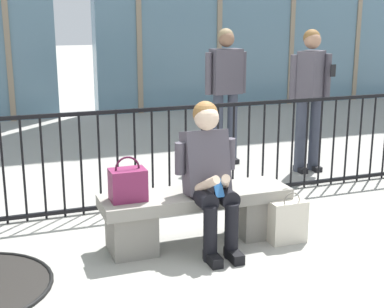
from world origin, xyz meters
TOP-DOWN VIEW (x-y plane):
  - ground_plane at (0.00, 0.00)m, footprint 60.00×60.00m
  - stone_bench at (0.00, 0.00)m, footprint 1.60×0.44m
  - seated_person_with_phone at (0.07, -0.13)m, footprint 0.52×0.66m
  - handbag_on_bench at (-0.58, -0.01)m, footprint 0.28×0.19m
  - shopping_bag at (0.73, -0.25)m, footprint 0.31×0.16m
  - bystander_at_railing at (2.06, 1.61)m, footprint 0.55×0.41m
  - bystander_further_back at (1.26, 2.29)m, footprint 0.55×0.27m
  - plaza_railing at (0.00, 1.00)m, footprint 7.21×0.04m

SIDE VIEW (x-z plane):
  - ground_plane at x=0.00m, z-range 0.00..0.00m
  - shopping_bag at x=0.73m, z-range -0.04..0.42m
  - stone_bench at x=0.00m, z-range 0.05..0.50m
  - plaza_railing at x=0.00m, z-range 0.01..1.01m
  - handbag_on_bench at x=-0.58m, z-range 0.40..0.76m
  - seated_person_with_phone at x=0.07m, z-range 0.04..1.26m
  - bystander_further_back at x=1.26m, z-range 0.15..1.86m
  - bystander_at_railing at x=2.06m, z-range 0.15..1.86m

